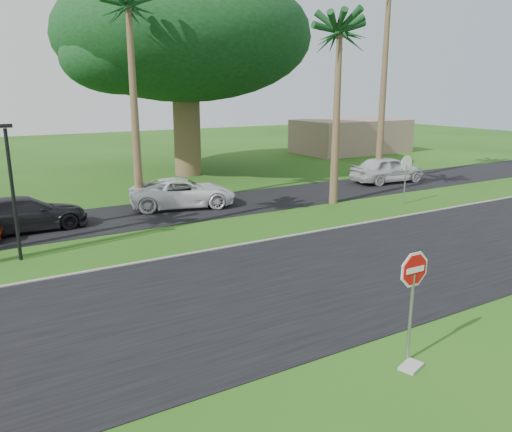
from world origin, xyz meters
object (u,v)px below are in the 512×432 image
object	(u,v)px
car_minivan	(183,193)
car_dark	(25,214)
stop_sign_far	(406,170)
car_pickup	(388,170)
stop_sign_near	(413,284)

from	to	relation	value
car_minivan	car_dark	bearing A→B (deg)	109.73
car_minivan	stop_sign_far	bearing A→B (deg)	-102.16
car_pickup	stop_sign_far	bearing A→B (deg)	148.18
stop_sign_near	car_minivan	size ratio (longest dim) A/B	0.50
car_dark	car_minivan	xyz separation A→B (m)	(7.29, 0.69, 0.01)
car_dark	car_pickup	xyz separation A→B (m)	(21.00, 0.49, 0.11)
car_minivan	car_pickup	size ratio (longest dim) A/B	1.08
stop_sign_near	car_minivan	xyz separation A→B (m)	(1.41, 16.02, -1.05)
stop_sign_near	stop_sign_far	distance (m)	15.91
car_dark	car_pickup	world-z (taller)	car_pickup
stop_sign_near	car_minivan	bearing A→B (deg)	84.96
car_dark	car_minivan	world-z (taller)	car_minivan
stop_sign_far	car_pickup	bearing A→B (deg)	-126.98
stop_sign_near	stop_sign_far	xyz separation A→B (m)	(11.50, 11.00, 0.00)
car_dark	car_pickup	distance (m)	21.01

